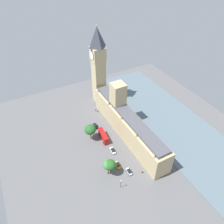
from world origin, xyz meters
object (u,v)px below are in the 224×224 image
Objects in this scene: car_white_under_trees at (113,151)px; pedestrian_corner at (142,172)px; car_black_far_end at (96,126)px; street_lamp_slot_11 at (121,182)px; clock_tower at (98,65)px; plane_tree_midblock at (108,165)px; pedestrian_by_river_gate at (96,110)px; parliament_building at (126,122)px; double_decker_bus_leading at (103,136)px; pedestrian_opposite_hall at (98,111)px; plane_tree_slot_10 at (90,130)px; car_silver_trailing at (129,172)px; car_yellow_cab_kerbside at (118,165)px; plane_tree_near_tower at (110,165)px.

car_white_under_trees is 3.00× the size of pedestrian_corner.
car_black_far_end is 0.85× the size of street_lamp_slot_11.
clock_tower reaches higher than plane_tree_midblock.
car_black_far_end is 2.91× the size of pedestrian_by_river_gate.
clock_tower is 55.62m from car_white_under_trees.
parliament_building is 40.39× the size of pedestrian_corner.
pedestrian_opposite_hall is (-7.52, -23.91, -1.95)m from double_decker_bus_leading.
plane_tree_slot_10 is (20.58, -5.03, -1.11)m from parliament_building.
pedestrian_opposite_hall is at bearing 58.64° from clock_tower.
plane_tree_midblock is (8.37, 22.16, 4.22)m from double_decker_bus_leading.
car_silver_trailing is at bearing 92.51° from car_black_far_end.
double_decker_bus_leading is 6.50× the size of pedestrian_corner.
street_lamp_slot_11 is at bearing 55.26° from parliament_building.
clock_tower is 71.23m from pedestrian_corner.
pedestrian_opposite_hall is at bearing -124.22° from plane_tree_slot_10.
street_lamp_slot_11 is (7.66, 5.06, 3.09)m from car_silver_trailing.
plane_tree_slot_10 reaches higher than pedestrian_opposite_hall.
street_lamp_slot_11 is (-1.68, 9.50, -2.88)m from plane_tree_midblock.
pedestrian_corner is at bearing 22.02° from pedestrian_opposite_hall.
pedestrian_corner is (-8.73, 9.24, -0.15)m from car_yellow_cab_kerbside.
clock_tower is at bearing -107.67° from street_lamp_slot_11.
plane_tree_midblock is (8.62, 11.28, 5.97)m from car_white_under_trees.
pedestrian_corner is at bearing -65.70° from car_white_under_trees.
plane_tree_slot_10 reaches higher than pedestrian_corner.
plane_tree_slot_10 reaches higher than plane_tree_near_tower.
pedestrian_opposite_hall is 49.12m from plane_tree_midblock.
clock_tower is at bearing -90.86° from parliament_building.
pedestrian_opposite_hall is at bearing -118.56° from car_black_far_end.
car_black_far_end reaches higher than pedestrian_opposite_hall.
car_silver_trailing is 31.73m from plane_tree_slot_10.
plane_tree_slot_10 is (-1.16, -26.28, 0.36)m from plane_tree_near_tower.
car_yellow_cab_kerbside is at bearing 10.76° from pedestrian_opposite_hall.
plane_tree_midblock is 0.90× the size of plane_tree_slot_10.
car_white_under_trees is (14.60, 46.82, -26.25)m from clock_tower.
parliament_building reaches higher than car_silver_trailing.
pedestrian_opposite_hall is 0.16× the size of plane_tree_near_tower.
car_black_far_end is 35.25m from plane_tree_midblock.
car_black_far_end is 3.15× the size of pedestrian_opposite_hall.
pedestrian_opposite_hall is 25.43m from plane_tree_slot_10.
pedestrian_corner is at bearing 111.39° from plane_tree_slot_10.
plane_tree_midblock is at bearing 85.39° from plane_tree_slot_10.
pedestrian_opposite_hall is at bearing -75.04° from parliament_building.
car_silver_trailing is 11.95m from plane_tree_midblock.
plane_tree_midblock is 25.86m from plane_tree_slot_10.
car_silver_trailing is (-0.66, 38.08, -0.00)m from car_black_far_end.
pedestrian_corner is at bearing 100.41° from car_black_far_end.
pedestrian_by_river_gate is 0.29× the size of street_lamp_slot_11.
car_white_under_trees is (14.04, 9.46, -7.51)m from parliament_building.
car_silver_trailing reaches higher than pedestrian_corner.
double_decker_bus_leading reaches higher than car_white_under_trees.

